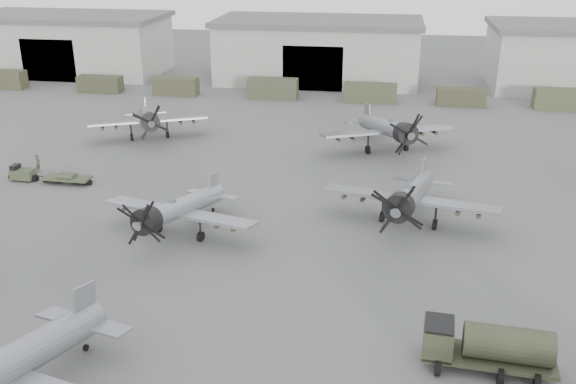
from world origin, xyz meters
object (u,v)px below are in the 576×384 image
Objects in this scene: aircraft_mid_1 at (177,210)px; ground_crew at (38,163)px; aircraft_far_0 at (148,119)px; aircraft_far_1 at (389,129)px; tug_trailer at (40,176)px; fuel_tanker at (488,345)px; aircraft_mid_2 at (410,196)px.

ground_crew is at bearing 160.99° from aircraft_mid_1.
ground_crew is (-6.44, -10.85, -1.40)m from aircraft_far_0.
ground_crew is (-16.59, 10.96, -1.30)m from aircraft_mid_1.
aircraft_far_1 is 1.82× the size of tug_trailer.
fuel_tanker is at bearing -29.31° from tug_trailer.
aircraft_far_0 is 0.92× the size of aircraft_far_1.
aircraft_mid_2 is 16.66m from fuel_tanker.
aircraft_mid_2 is 31.56m from tug_trailer.
aircraft_far_1 is at bearing 24.42° from tug_trailer.
ground_crew is (-36.09, 22.77, -0.60)m from fuel_tanker.
tug_trailer is 2.69m from ground_crew.
fuel_tanker is (29.65, -33.62, -0.81)m from aircraft_far_0.
aircraft_mid_1 reaches higher than tug_trailer.
ground_crew is at bearing -179.21° from aircraft_mid_2.
aircraft_mid_2 is 1.98× the size of fuel_tanker.
aircraft_far_1 is (14.30, 21.33, 0.28)m from aircraft_mid_1.
ground_crew is (-32.59, 6.51, -1.52)m from aircraft_mid_2.
aircraft_far_0 is at bearing 129.39° from aircraft_mid_1.
fuel_tanker is 40.32m from tug_trailer.
aircraft_mid_2 is (16.00, 4.46, 0.22)m from aircraft_mid_1.
tug_trailer is at bearing -175.60° from aircraft_mid_2.
aircraft_far_1 is (24.45, -0.49, 0.18)m from aircraft_far_0.
aircraft_mid_1 is 22.81m from fuel_tanker.
fuel_tanker is 4.01× the size of ground_crew.
aircraft_mid_1 is 0.98× the size of aircraft_far_0.
aircraft_mid_1 is 0.90× the size of aircraft_mid_2.
aircraft_mid_2 is 1.82× the size of tug_trailer.
aircraft_mid_1 is 1.64× the size of tug_trailer.
fuel_tanker reaches higher than ground_crew.
tug_trailer is at bearing 154.19° from fuel_tanker.
tug_trailer is at bearing -135.29° from aircraft_far_0.
aircraft_far_0 reaches higher than fuel_tanker.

